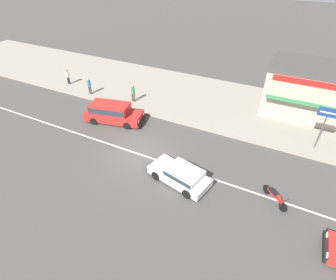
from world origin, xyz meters
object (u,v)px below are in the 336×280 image
(motorcycle_0, at_px, (275,197))
(shopfront_corner_warung, at_px, (307,89))
(pedestrian_mid_kerb, at_px, (68,76))
(pedestrian_by_shop, at_px, (133,92))
(pedestrian_near_clock, at_px, (89,85))
(hatchback_white_0, at_px, (181,175))
(minivan_red_1, at_px, (112,112))

(motorcycle_0, bearing_deg, shopfront_corner_warung, 87.99)
(motorcycle_0, height_order, shopfront_corner_warung, shopfront_corner_warung)
(pedestrian_mid_kerb, height_order, pedestrian_by_shop, pedestrian_by_shop)
(pedestrian_near_clock, bearing_deg, pedestrian_mid_kerb, 167.07)
(motorcycle_0, relative_size, pedestrian_near_clock, 0.94)
(pedestrian_near_clock, xyz_separation_m, pedestrian_mid_kerb, (-3.62, 0.83, -0.02))
(pedestrian_near_clock, relative_size, pedestrian_by_shop, 0.96)
(pedestrian_near_clock, distance_m, pedestrian_by_shop, 4.74)
(pedestrian_near_clock, distance_m, pedestrian_mid_kerb, 3.72)
(hatchback_white_0, relative_size, pedestrian_near_clock, 2.64)
(minivan_red_1, distance_m, motorcycle_0, 13.92)
(shopfront_corner_warung, bearing_deg, minivan_red_1, -147.56)
(minivan_red_1, relative_size, pedestrian_near_clock, 3.18)
(motorcycle_0, xyz_separation_m, pedestrian_near_clock, (-18.50, 5.97, 0.66))
(minivan_red_1, bearing_deg, pedestrian_near_clock, 149.09)
(shopfront_corner_warung, bearing_deg, pedestrian_by_shop, -159.30)
(hatchback_white_0, distance_m, shopfront_corner_warung, 14.25)
(pedestrian_mid_kerb, distance_m, pedestrian_by_shop, 8.33)
(pedestrian_near_clock, height_order, pedestrian_by_shop, pedestrian_by_shop)
(shopfront_corner_warung, bearing_deg, motorcycle_0, -92.01)
(hatchback_white_0, relative_size, shopfront_corner_warung, 0.64)
(minivan_red_1, distance_m, shopfront_corner_warung, 16.65)
(motorcycle_0, bearing_deg, pedestrian_near_clock, 162.11)
(pedestrian_mid_kerb, xyz_separation_m, pedestrian_by_shop, (8.32, -0.25, 0.06))
(hatchback_white_0, distance_m, minivan_red_1, 9.05)
(hatchback_white_0, bearing_deg, motorcycle_0, 9.93)
(motorcycle_0, bearing_deg, pedestrian_mid_kerb, 162.91)
(minivan_red_1, xyz_separation_m, pedestrian_by_shop, (-0.22, 3.53, 0.28))
(minivan_red_1, bearing_deg, pedestrian_by_shop, 93.51)
(hatchback_white_0, height_order, pedestrian_near_clock, pedestrian_near_clock)
(minivan_red_1, relative_size, pedestrian_by_shop, 3.06)
(hatchback_white_0, height_order, pedestrian_mid_kerb, pedestrian_mid_kerb)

